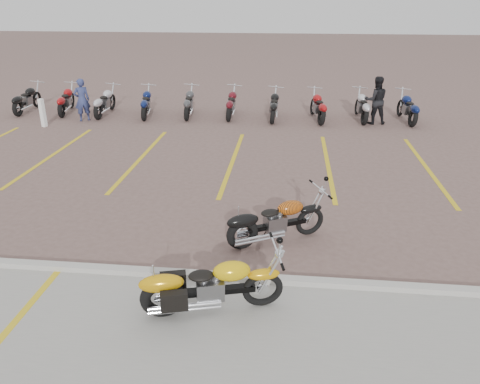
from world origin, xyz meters
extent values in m
plane|color=#745A53|center=(0.00, 0.00, 0.00)|extent=(100.00, 100.00, 0.00)
cube|color=#ADAAA3|center=(0.00, -2.00, 0.06)|extent=(60.00, 0.18, 0.12)
torus|color=black|center=(1.27, -2.63, 0.31)|extent=(0.63, 0.27, 0.63)
torus|color=black|center=(-0.18, -3.02, 0.31)|extent=(0.69, 0.33, 0.67)
cube|color=black|center=(0.55, -2.83, 0.37)|extent=(1.24, 0.44, 0.10)
cube|color=slate|center=(0.50, -2.84, 0.42)|extent=(0.47, 0.39, 0.33)
ellipsoid|color=#E1B40B|center=(0.81, -2.76, 0.71)|extent=(0.62, 0.44, 0.29)
ellipsoid|color=black|center=(0.38, -2.87, 0.68)|extent=(0.43, 0.34, 0.12)
torus|color=black|center=(2.04, -0.24, 0.29)|extent=(0.58, 0.37, 0.60)
torus|color=black|center=(0.78, -0.91, 0.29)|extent=(0.63, 0.43, 0.63)
cube|color=black|center=(1.41, -0.58, 0.35)|extent=(1.11, 0.65, 0.09)
cube|color=slate|center=(1.37, -0.60, 0.40)|extent=(0.47, 0.42, 0.31)
ellipsoid|color=black|center=(1.64, -0.46, 0.68)|extent=(0.61, 0.51, 0.28)
ellipsoid|color=black|center=(1.27, -0.65, 0.64)|extent=(0.43, 0.38, 0.11)
imported|color=navy|center=(-6.13, 7.99, 0.79)|extent=(0.68, 0.64, 1.57)
imported|color=black|center=(4.66, 8.72, 0.86)|extent=(0.89, 0.72, 1.72)
cube|color=white|center=(-7.21, 7.02, 0.50)|extent=(0.19, 0.19, 1.00)
camera|label=1|loc=(1.57, -8.58, 4.46)|focal=35.00mm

